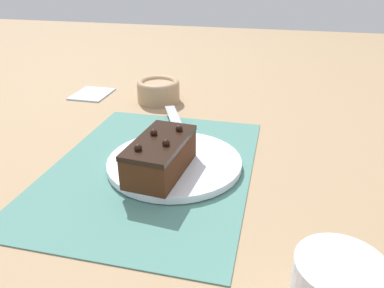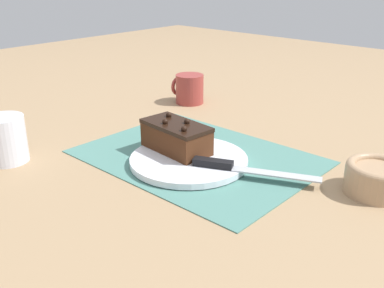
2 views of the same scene
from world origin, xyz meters
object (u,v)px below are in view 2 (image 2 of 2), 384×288
object	(u,v)px
cake_plate	(189,160)
chocolate_cake	(176,137)
small_bowl	(377,177)
serving_knife	(234,167)
drinking_glass	(5,139)
coffee_mug	(189,89)

from	to	relation	value
cake_plate	chocolate_cake	distance (m)	0.06
chocolate_cake	small_bowl	distance (m)	0.38
chocolate_cake	serving_knife	world-z (taller)	chocolate_cake
drinking_glass	chocolate_cake	bearing A→B (deg)	-134.52
serving_knife	small_bowl	bearing A→B (deg)	93.61
chocolate_cake	small_bowl	size ratio (longest dim) A/B	1.42
drinking_glass	cake_plate	bearing A→B (deg)	-140.61
chocolate_cake	drinking_glass	world-z (taller)	drinking_glass
chocolate_cake	serving_knife	xyz separation A→B (m)	(-0.14, -0.00, -0.02)
chocolate_cake	drinking_glass	size ratio (longest dim) A/B	1.62
coffee_mug	drinking_glass	bearing A→B (deg)	90.76
cake_plate	drinking_glass	xyz separation A→B (m)	(0.28, 0.23, 0.04)
small_bowl	coffee_mug	distance (m)	0.63
cake_plate	coffee_mug	bearing A→B (deg)	-47.44
serving_knife	small_bowl	distance (m)	0.25
drinking_glass	small_bowl	xyz separation A→B (m)	(-0.60, -0.36, -0.02)
serving_knife	small_bowl	size ratio (longest dim) A/B	2.09
serving_knife	small_bowl	xyz separation A→B (m)	(-0.22, -0.12, 0.01)
serving_knife	coffee_mug	world-z (taller)	coffee_mug
cake_plate	drinking_glass	distance (m)	0.36
serving_knife	drinking_glass	distance (m)	0.45
cake_plate	serving_knife	world-z (taller)	serving_knife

